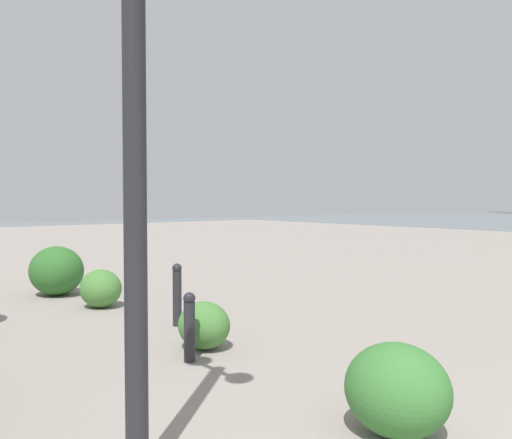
% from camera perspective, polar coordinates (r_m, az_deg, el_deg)
% --- Properties ---
extents(lamppost, '(0.98, 0.28, 3.83)m').
position_cam_1_polar(lamppost, '(3.38, -12.88, 16.73)').
color(lamppost, '#232328').
rests_on(lamppost, ground).
extents(bollard_near, '(0.13, 0.13, 0.74)m').
position_cam_1_polar(bollard_near, '(5.80, -7.11, -11.13)').
color(bollard_near, '#232328').
rests_on(bollard_near, ground).
extents(bollard_mid, '(0.13, 0.13, 0.85)m').
position_cam_1_polar(bollard_mid, '(7.40, -8.40, -7.79)').
color(bollard_mid, '#232328').
rests_on(bollard_mid, ground).
extents(shrub_low, '(0.64, 0.58, 0.55)m').
position_cam_1_polar(shrub_low, '(6.28, -5.56, -11.15)').
color(shrub_low, '#477F38').
rests_on(shrub_low, ground).
extents(shrub_round, '(0.79, 0.71, 0.67)m').
position_cam_1_polar(shrub_round, '(4.20, 14.79, -17.12)').
color(shrub_round, '#387533').
rests_on(shrub_round, ground).
extents(shrub_wide, '(0.71, 0.64, 0.60)m').
position_cam_1_polar(shrub_wide, '(8.92, -16.21, -7.07)').
color(shrub_wide, '#477F38').
rests_on(shrub_wide, ground).
extents(shrub_tall, '(1.04, 0.93, 0.88)m').
position_cam_1_polar(shrub_tall, '(10.27, -20.48, -5.14)').
color(shrub_tall, '#2D6628').
rests_on(shrub_tall, ground).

